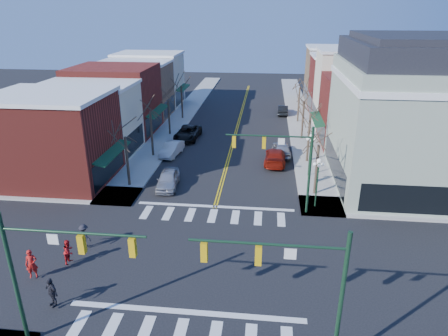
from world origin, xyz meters
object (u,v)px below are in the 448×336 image
(car_left_mid, at_px, (172,149))
(car_left_far, at_px, (188,133))
(car_right_near, at_px, (276,156))
(pedestrian_red_a, at_px, (32,264))
(lamppost_corner, at_px, (318,175))
(pedestrian_red_b, at_px, (69,251))
(car_right_mid, at_px, (282,148))
(lamppost_midblock, at_px, (310,148))
(pedestrian_dark_a, at_px, (52,292))
(victorian_corner, at_px, (410,114))
(pedestrian_dark_b, at_px, (84,235))
(car_left_near, at_px, (168,179))
(car_right_far, at_px, (283,110))

(car_left_mid, bearing_deg, car_left_far, 90.97)
(car_right_near, xyz_separation_m, pedestrian_red_a, (-14.80, -21.06, 0.29))
(lamppost_corner, bearing_deg, pedestrian_red_b, -149.58)
(car_right_mid, xyz_separation_m, pedestrian_red_a, (-15.49, -23.59, 0.27))
(car_right_near, bearing_deg, lamppost_midblock, 137.51)
(pedestrian_dark_a, bearing_deg, victorian_corner, 69.69)
(lamppost_corner, relative_size, pedestrian_red_b, 2.64)
(lamppost_midblock, distance_m, pedestrian_dark_b, 21.69)
(victorian_corner, distance_m, pedestrian_red_b, 29.81)
(lamppost_midblock, xyz_separation_m, car_left_near, (-13.00, -3.80, -2.19))
(victorian_corner, xyz_separation_m, car_right_far, (-10.10, 24.69, -5.95))
(pedestrian_red_b, bearing_deg, car_right_far, -16.72)
(car_left_mid, height_order, car_right_far, car_left_mid)
(victorian_corner, height_order, pedestrian_red_a, victorian_corner)
(pedestrian_dark_b, bearing_deg, pedestrian_red_a, 90.28)
(pedestrian_dark_b, bearing_deg, car_left_mid, -69.73)
(lamppost_midblock, relative_size, pedestrian_dark_b, 2.63)
(car_left_mid, distance_m, pedestrian_red_a, 22.62)
(car_right_near, relative_size, pedestrian_red_b, 3.29)
(car_left_mid, distance_m, car_right_near, 11.53)
(car_left_near, relative_size, car_right_near, 0.84)
(lamppost_midblock, bearing_deg, lamppost_corner, -90.00)
(car_left_far, height_order, pedestrian_red_b, pedestrian_red_b)
(car_right_mid, relative_size, pedestrian_red_a, 2.56)
(car_left_mid, relative_size, pedestrian_red_b, 2.71)
(lamppost_corner, distance_m, pedestrian_red_b, 19.15)
(car_right_near, relative_size, pedestrian_red_a, 2.91)
(car_left_near, height_order, car_right_far, car_left_near)
(lamppost_midblock, height_order, car_right_far, lamppost_midblock)
(pedestrian_red_b, bearing_deg, lamppost_midblock, -42.28)
(car_right_mid, height_order, pedestrian_red_b, pedestrian_red_b)
(victorian_corner, relative_size, lamppost_midblock, 3.29)
(car_left_far, xyz_separation_m, pedestrian_dark_b, (-2.32, -24.75, 0.18))
(car_left_near, relative_size, pedestrian_dark_a, 2.57)
(car_left_mid, bearing_deg, victorian_corner, -5.30)
(victorian_corner, distance_m, car_left_mid, 24.19)
(car_left_far, xyz_separation_m, car_right_far, (12.15, 13.64, -0.08))
(car_left_mid, distance_m, pedestrian_dark_a, 24.61)
(car_right_near, distance_m, pedestrian_dark_b, 21.86)
(car_right_far, bearing_deg, car_left_far, 49.74)
(car_left_far, relative_size, pedestrian_dark_b, 3.45)
(car_right_mid, distance_m, pedestrian_red_a, 28.22)
(victorian_corner, relative_size, car_right_mid, 3.00)
(car_right_mid, bearing_deg, car_left_mid, 2.93)
(car_left_mid, distance_m, pedestrian_red_b, 20.80)
(car_left_mid, bearing_deg, car_right_mid, 12.95)
(car_right_mid, xyz_separation_m, pedestrian_red_b, (-13.97, -21.94, 0.16))
(pedestrian_red_a, height_order, pedestrian_dark_b, pedestrian_red_a)
(pedestrian_dark_b, bearing_deg, car_right_mid, -99.27)
(car_right_mid, height_order, car_right_far, car_right_mid)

